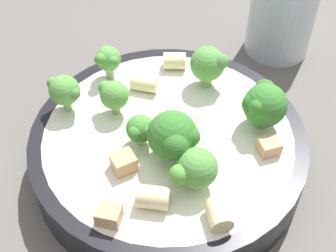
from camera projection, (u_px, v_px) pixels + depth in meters
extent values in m
plane|color=#5B5651|center=(168.00, 164.00, 0.42)|extent=(2.00, 2.00, 0.00)
cylinder|color=black|center=(168.00, 150.00, 0.41)|extent=(0.23, 0.23, 0.04)
cylinder|color=white|center=(168.00, 137.00, 0.39)|extent=(0.21, 0.21, 0.01)
torus|color=black|center=(168.00, 136.00, 0.39)|extent=(0.23, 0.23, 0.00)
cylinder|color=#84AD60|center=(67.00, 103.00, 0.41)|extent=(0.01, 0.01, 0.01)
sphere|color=#569942|center=(64.00, 90.00, 0.40)|extent=(0.03, 0.03, 0.03)
sphere|color=#4B823B|center=(74.00, 94.00, 0.39)|extent=(0.01, 0.01, 0.01)
sphere|color=#53883B|center=(53.00, 83.00, 0.39)|extent=(0.01, 0.01, 0.01)
sphere|color=#569045|center=(56.00, 88.00, 0.40)|extent=(0.01, 0.01, 0.01)
cylinder|color=#84AD60|center=(261.00, 117.00, 0.40)|extent=(0.01, 0.01, 0.01)
sphere|color=#387A2D|center=(264.00, 103.00, 0.38)|extent=(0.04, 0.04, 0.04)
sphere|color=#36692C|center=(265.00, 90.00, 0.39)|extent=(0.02, 0.02, 0.02)
sphere|color=#387E2B|center=(257.00, 107.00, 0.37)|extent=(0.01, 0.01, 0.01)
sphere|color=#317327|center=(253.00, 103.00, 0.38)|extent=(0.02, 0.02, 0.02)
cylinder|color=#84AD60|center=(206.00, 78.00, 0.43)|extent=(0.01, 0.01, 0.01)
sphere|color=#569942|center=(207.00, 64.00, 0.42)|extent=(0.03, 0.03, 0.03)
sphere|color=#4B943F|center=(222.00, 62.00, 0.42)|extent=(0.01, 0.01, 0.01)
sphere|color=#4D8341|center=(218.00, 62.00, 0.41)|extent=(0.02, 0.02, 0.02)
cylinder|color=#9EC175|center=(110.00, 71.00, 0.44)|extent=(0.01, 0.01, 0.01)
sphere|color=#569942|center=(108.00, 59.00, 0.43)|extent=(0.02, 0.02, 0.02)
sphere|color=#4E8E40|center=(106.00, 51.00, 0.43)|extent=(0.01, 0.01, 0.01)
sphere|color=#4C8C43|center=(113.00, 61.00, 0.42)|extent=(0.01, 0.01, 0.01)
sphere|color=#4C8C3A|center=(100.00, 59.00, 0.42)|extent=(0.01, 0.01, 0.01)
cylinder|color=#84AD60|center=(171.00, 151.00, 0.37)|extent=(0.01, 0.01, 0.01)
sphere|color=#387A2D|center=(171.00, 135.00, 0.36)|extent=(0.04, 0.04, 0.04)
sphere|color=#326A27|center=(191.00, 137.00, 0.35)|extent=(0.02, 0.02, 0.02)
sphere|color=#316928|center=(173.00, 147.00, 0.34)|extent=(0.02, 0.02, 0.02)
cylinder|color=#9EC175|center=(196.00, 180.00, 0.35)|extent=(0.01, 0.01, 0.01)
sphere|color=#569942|center=(197.00, 168.00, 0.34)|extent=(0.03, 0.03, 0.03)
sphere|color=#57953F|center=(185.00, 161.00, 0.34)|extent=(0.01, 0.01, 0.01)
sphere|color=#569F3A|center=(186.00, 174.00, 0.34)|extent=(0.02, 0.02, 0.02)
cylinder|color=#93B766|center=(116.00, 107.00, 0.40)|extent=(0.01, 0.01, 0.01)
sphere|color=#569942|center=(114.00, 95.00, 0.39)|extent=(0.02, 0.02, 0.02)
sphere|color=#509940|center=(105.00, 88.00, 0.40)|extent=(0.01, 0.01, 0.01)
sphere|color=#56843D|center=(109.00, 87.00, 0.39)|extent=(0.01, 0.01, 0.01)
cylinder|color=#9EC175|center=(141.00, 139.00, 0.38)|extent=(0.01, 0.01, 0.01)
sphere|color=#478E38|center=(140.00, 129.00, 0.37)|extent=(0.02, 0.02, 0.02)
sphere|color=#3F8333|center=(150.00, 127.00, 0.37)|extent=(0.01, 0.01, 0.01)
sphere|color=#418D33|center=(135.00, 133.00, 0.37)|extent=(0.01, 0.01, 0.01)
sphere|color=#478739|center=(147.00, 131.00, 0.37)|extent=(0.01, 0.01, 0.01)
cylinder|color=beige|center=(153.00, 197.00, 0.34)|extent=(0.03, 0.02, 0.02)
cylinder|color=beige|center=(219.00, 215.00, 0.33)|extent=(0.02, 0.02, 0.02)
cylinder|color=beige|center=(145.00, 84.00, 0.42)|extent=(0.03, 0.02, 0.01)
cylinder|color=beige|center=(188.00, 122.00, 0.39)|extent=(0.02, 0.03, 0.02)
cylinder|color=beige|center=(175.00, 61.00, 0.44)|extent=(0.02, 0.02, 0.02)
cube|color=tan|center=(109.00, 215.00, 0.33)|extent=(0.02, 0.02, 0.01)
cube|color=tan|center=(269.00, 146.00, 0.37)|extent=(0.02, 0.02, 0.01)
cube|color=tan|center=(124.00, 162.00, 0.36)|extent=(0.02, 0.02, 0.01)
cylinder|color=silver|center=(282.00, 14.00, 0.50)|extent=(0.07, 0.07, 0.09)
cylinder|color=silver|center=(277.00, 36.00, 0.52)|extent=(0.06, 0.06, 0.03)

